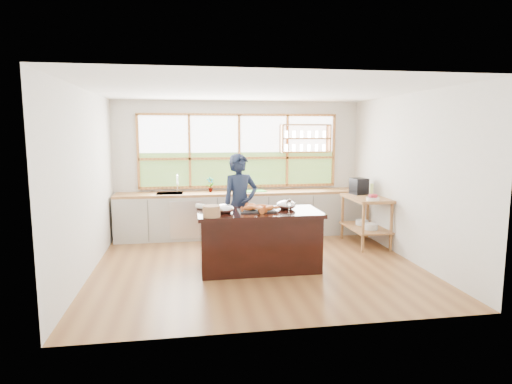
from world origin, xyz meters
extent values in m
plane|color=brown|center=(0.00, 0.00, 0.00)|extent=(5.00, 5.00, 0.00)
cube|color=silver|center=(0.00, 2.25, 1.35)|extent=(5.00, 0.02, 2.70)
cube|color=silver|center=(0.00, -2.25, 1.35)|extent=(5.00, 0.02, 2.70)
cube|color=silver|center=(-2.50, 0.00, 1.35)|extent=(0.02, 4.50, 2.70)
cube|color=silver|center=(2.50, 0.00, 1.35)|extent=(0.02, 4.50, 2.70)
cube|color=white|center=(0.00, 0.00, 2.70)|extent=(5.00, 4.50, 0.02)
cube|color=#BE8043|center=(0.00, 2.22, 1.70)|extent=(4.05, 0.06, 1.50)
cube|color=silver|center=(0.00, 2.24, 2.05)|extent=(3.98, 0.01, 0.75)
cube|color=#40611F|center=(0.00, 2.24, 1.32)|extent=(3.98, 0.01, 0.70)
cube|color=#BE8043|center=(1.35, 2.11, 2.23)|extent=(1.00, 0.28, 0.03)
cube|color=#BE8043|center=(1.35, 2.11, 1.95)|extent=(1.00, 0.28, 0.03)
cube|color=#BE8043|center=(1.35, 2.11, 1.67)|extent=(1.00, 0.28, 0.03)
cube|color=#BE8043|center=(0.85, 2.11, 1.95)|extent=(0.03, 0.28, 0.55)
cube|color=#BE8043|center=(1.85, 2.11, 1.95)|extent=(0.03, 0.28, 0.55)
cube|color=#B3B1A9|center=(0.00, 1.94, 0.42)|extent=(4.90, 0.62, 0.85)
cube|color=silver|center=(-1.10, 1.62, 0.43)|extent=(0.60, 0.01, 0.72)
cube|color=#AB7B3D|center=(0.00, 1.94, 0.88)|extent=(4.90, 0.62, 0.05)
cube|color=silver|center=(-1.40, 1.94, 0.82)|extent=(0.50, 0.42, 0.16)
cube|color=#AB7B3D|center=(2.45, 0.40, 0.45)|extent=(0.04, 0.04, 0.90)
cube|color=#AB7B3D|center=(2.45, 1.40, 0.45)|extent=(0.04, 0.04, 0.90)
cube|color=#AB7B3D|center=(1.93, 0.40, 0.45)|extent=(0.04, 0.04, 0.90)
cube|color=#AB7B3D|center=(1.93, 1.40, 0.45)|extent=(0.04, 0.04, 0.90)
cube|color=#AB7B3D|center=(2.19, 0.90, 0.32)|extent=(0.62, 1.10, 0.03)
cube|color=#AB7B3D|center=(2.19, 0.90, 0.88)|extent=(0.62, 1.10, 0.05)
cylinder|color=silver|center=(2.19, 0.65, 0.39)|extent=(0.24, 0.24, 0.11)
cylinder|color=silver|center=(2.19, 1.05, 0.38)|extent=(0.24, 0.24, 0.09)
cube|color=black|center=(0.00, -0.20, 0.42)|extent=(1.77, 0.82, 0.84)
cube|color=black|center=(0.00, -0.20, 0.87)|extent=(1.85, 0.90, 0.06)
imported|color=#172036|center=(-0.19, 0.56, 0.86)|extent=(0.73, 0.59, 1.73)
imported|color=slate|center=(-0.61, 2.00, 1.05)|extent=(0.18, 0.15, 0.30)
cube|color=green|center=(0.28, 1.94, 0.91)|extent=(0.45, 0.37, 0.01)
cube|color=black|center=(2.19, 1.26, 1.05)|extent=(0.32, 0.33, 0.31)
cylinder|color=#A3BF63|center=(2.24, 0.80, 1.03)|extent=(0.07, 0.07, 0.26)
cylinder|color=silver|center=(2.14, 0.51, 0.93)|extent=(0.23, 0.23, 0.05)
sphere|color=#B02634|center=(2.19, 0.51, 0.97)|extent=(0.07, 0.07, 0.07)
sphere|color=#B02634|center=(2.16, 0.55, 0.97)|extent=(0.07, 0.07, 0.07)
sphere|color=#B02634|center=(2.10, 0.54, 0.97)|extent=(0.07, 0.07, 0.07)
sphere|color=#B02634|center=(2.10, 0.48, 0.97)|extent=(0.07, 0.07, 0.07)
sphere|color=#B02634|center=(2.16, 0.46, 0.97)|extent=(0.07, 0.07, 0.07)
cube|color=black|center=(-0.03, -0.19, 0.91)|extent=(0.55, 0.41, 0.02)
ellipsoid|color=#D26022|center=(-0.15, -0.24, 0.96)|extent=(0.23, 0.15, 0.08)
ellipsoid|color=#D26022|center=(0.05, -0.17, 0.96)|extent=(0.23, 0.14, 0.08)
ellipsoid|color=#D26022|center=(0.15, -0.29, 0.96)|extent=(0.21, 0.21, 0.08)
ellipsoid|color=#D26022|center=(-0.08, -0.07, 0.96)|extent=(0.18, 0.23, 0.08)
ellipsoid|color=#D26022|center=(-0.01, -0.33, 0.96)|extent=(0.11, 0.22, 0.08)
ellipsoid|color=silver|center=(-0.53, -0.26, 0.96)|extent=(0.29, 0.29, 0.14)
ellipsoid|color=silver|center=(0.44, -0.08, 0.96)|extent=(0.30, 0.30, 0.14)
cylinder|color=white|center=(0.38, -0.53, 0.90)|extent=(0.06, 0.06, 0.01)
cylinder|color=white|center=(0.38, -0.53, 0.97)|extent=(0.01, 0.01, 0.13)
ellipsoid|color=white|center=(0.38, -0.53, 1.07)|extent=(0.08, 0.08, 0.10)
cylinder|color=#B57C55|center=(-0.73, -0.52, 0.98)|extent=(0.25, 0.25, 0.16)
cylinder|color=white|center=(-0.83, 0.09, 0.94)|extent=(0.25, 0.29, 0.08)
camera|label=1|loc=(-1.06, -6.44, 2.09)|focal=30.00mm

